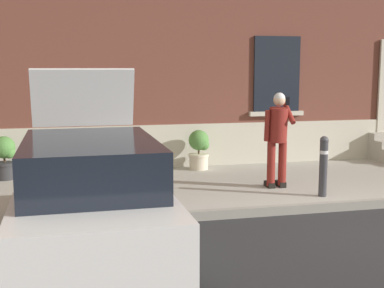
{
  "coord_description": "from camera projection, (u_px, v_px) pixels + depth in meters",
  "views": [
    {
      "loc": [
        -4.11,
        -6.64,
        2.34
      ],
      "look_at": [
        -2.16,
        1.6,
        1.1
      ],
      "focal_mm": 48.73,
      "sensor_mm": 36.0,
      "label": 1
    }
  ],
  "objects": [
    {
      "name": "ground_plane",
      "position": [
        360.0,
        228.0,
        7.67
      ],
      "size": [
        80.0,
        80.0,
        0.0
      ],
      "primitive_type": "plane",
      "color": "#232326"
    },
    {
      "name": "sidewalk",
      "position": [
        284.0,
        183.0,
        10.36
      ],
      "size": [
        24.0,
        3.6,
        0.15
      ],
      "primitive_type": "cube",
      "color": "#99968E",
      "rests_on": "ground"
    },
    {
      "name": "curb_edge",
      "position": [
        329.0,
        207.0,
        8.57
      ],
      "size": [
        24.0,
        0.12,
        0.15
      ],
      "primitive_type": "cube",
      "color": "gray",
      "rests_on": "ground"
    },
    {
      "name": "building_facade",
      "position": [
        246.0,
        8.0,
        12.23
      ],
      "size": [
        24.0,
        1.52,
        7.5
      ],
      "color": "brown",
      "rests_on": "ground"
    },
    {
      "name": "hatchback_car_white",
      "position": [
        90.0,
        194.0,
        6.43
      ],
      "size": [
        1.82,
        4.08,
        2.34
      ],
      "color": "white",
      "rests_on": "ground"
    },
    {
      "name": "bollard_near_person",
      "position": [
        323.0,
        164.0,
        8.89
      ],
      "size": [
        0.15,
        0.15,
        1.04
      ],
      "color": "#333338",
      "rests_on": "sidewalk"
    },
    {
      "name": "bollard_far_left",
      "position": [
        149.0,
        172.0,
        8.2
      ],
      "size": [
        0.15,
        0.15,
        1.04
      ],
      "color": "#333338",
      "rests_on": "sidewalk"
    },
    {
      "name": "person_on_phone",
      "position": [
        278.0,
        134.0,
        9.46
      ],
      "size": [
        0.51,
        0.46,
        1.75
      ],
      "rotation": [
        0.0,
        0.0,
        -0.18
      ],
      "color": "maroon",
      "rests_on": "sidewalk"
    },
    {
      "name": "planter_charcoal",
      "position": [
        5.0,
        157.0,
        10.28
      ],
      "size": [
        0.44,
        0.44,
        0.86
      ],
      "color": "#2D2D30",
      "rests_on": "sidewalk"
    },
    {
      "name": "planter_olive",
      "position": [
        107.0,
        154.0,
        10.55
      ],
      "size": [
        0.44,
        0.44,
        0.86
      ],
      "color": "#606B38",
      "rests_on": "sidewalk"
    },
    {
      "name": "planter_cream",
      "position": [
        199.0,
        149.0,
        11.29
      ],
      "size": [
        0.44,
        0.44,
        0.86
      ],
      "color": "beige",
      "rests_on": "sidewalk"
    }
  ]
}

